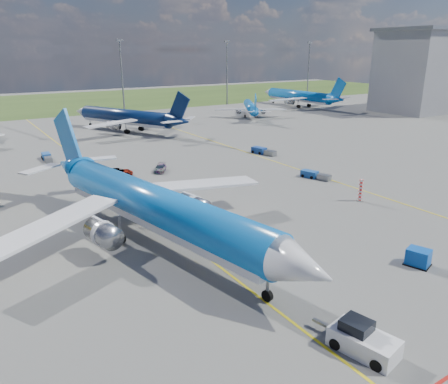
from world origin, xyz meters
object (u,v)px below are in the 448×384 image
main_airliner (158,243)px  baggage_tug_c (47,157)px  bg_jet_ne (250,116)px  bg_jet_ene (298,107)px  warning_post (361,190)px  baggage_tug_w (315,175)px  pushback_tug (362,340)px  baggage_tug_e (263,151)px  bg_jet_n (127,131)px  uld_container (418,257)px  service_car_c (160,168)px  service_car_b (118,172)px

main_airliner → baggage_tug_c: (-2.31, 44.88, 0.52)m
bg_jet_ne → bg_jet_ene: bg_jet_ene is taller
warning_post → baggage_tug_w: 11.67m
pushback_tug → baggage_tug_e: pushback_tug is taller
warning_post → bg_jet_ene: bearing=53.1°
bg_jet_ne → baggage_tug_w: bearing=93.1°
bg_jet_n → pushback_tug: size_ratio=6.18×
bg_jet_ene → baggage_tug_c: 99.68m
uld_container → service_car_c: (-6.74, 43.92, -0.22)m
warning_post → pushback_tug: (-24.18, -21.33, -0.64)m
main_airliner → service_car_c: size_ratio=11.35×
warning_post → bg_jet_n: bearing=96.6°
service_car_b → service_car_c: (6.88, -1.03, -0.05)m
warning_post → main_airliner: main_airliner is taller
uld_container → service_car_c: 44.43m
bg_jet_ene → baggage_tug_w: bg_jet_ene is taller
bg_jet_ne → service_car_b: (-56.93, -42.87, 0.64)m
baggage_tug_w → bg_jet_ene: bearing=31.5°
warning_post → main_airliner: size_ratio=0.07×
baggage_tug_c → service_car_c: bearing=-48.7°
service_car_b → baggage_tug_e: size_ratio=0.83×
warning_post → main_airliner: bearing=176.0°
warning_post → baggage_tug_e: bearing=78.9°
warning_post → uld_container: (-9.86, -15.66, -0.69)m
bg_jet_ne → baggage_tug_w: bg_jet_ne is taller
bg_jet_ne → bg_jet_n: bearing=35.8°
bg_jet_n → pushback_tug: bg_jet_n is taller
bg_jet_ne → baggage_tug_e: bg_jet_ne is taller
main_airliner → pushback_tug: (4.56, -23.34, 0.86)m
main_airliner → service_car_b: size_ratio=9.95×
service_car_c → baggage_tug_w: size_ratio=0.80×
pushback_tug → service_car_c: (7.57, 49.59, -0.27)m
baggage_tug_w → main_airliner: bearing=178.1°
baggage_tug_c → baggage_tug_w: bearing=-43.2°
bg_jet_n → baggage_tug_w: 57.61m
baggage_tug_c → baggage_tug_e: 40.79m
main_airliner → uld_container: (18.87, -17.66, 0.81)m
main_airliner → service_car_b: bearing=68.1°
bg_jet_n → service_car_c: bearing=52.5°
bg_jet_ne → baggage_tug_w: 68.24m
bg_jet_n → baggage_tug_c: bg_jet_n is taller
bg_jet_n → bg_jet_ne: bg_jet_n is taller
bg_jet_n → bg_jet_ne: (41.29, 4.12, 0.00)m
bg_jet_ene → pushback_tug: bg_jet_ene is taller
main_airliner → pushback_tug: 23.79m
bg_jet_ne → baggage_tug_e: 51.00m
bg_jet_ene → main_airliner: main_airliner is taller
warning_post → bg_jet_n: 68.51m
bg_jet_n → service_car_b: bearing=42.9°
baggage_tug_c → warning_post: bearing=-53.0°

